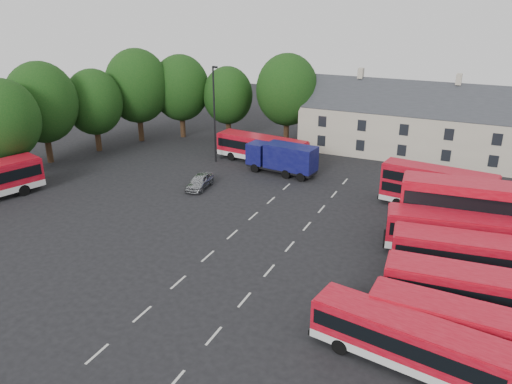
% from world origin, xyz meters
% --- Properties ---
extents(ground, '(140.00, 140.00, 0.00)m').
position_xyz_m(ground, '(0.00, 0.00, 0.00)').
color(ground, black).
rests_on(ground, ground).
extents(lane_markings, '(5.15, 33.80, 0.01)m').
position_xyz_m(lane_markings, '(2.50, 2.00, 0.01)').
color(lane_markings, beige).
rests_on(lane_markings, ground).
extents(treeline, '(29.92, 32.59, 12.01)m').
position_xyz_m(treeline, '(-20.74, 19.36, 6.68)').
color(treeline, black).
rests_on(treeline, ground).
extents(terrace_houses, '(35.70, 7.13, 10.06)m').
position_xyz_m(terrace_houses, '(14.00, 30.00, 3.86)').
color(terrace_houses, beige).
rests_on(terrace_houses, ground).
extents(bus_row_a, '(10.27, 3.89, 2.84)m').
position_xyz_m(bus_row_a, '(15.28, -7.94, 1.70)').
color(bus_row_a, silver).
rests_on(bus_row_a, ground).
extents(bus_row_b, '(10.49, 2.87, 2.94)m').
position_xyz_m(bus_row_b, '(18.06, -5.78, 1.77)').
color(bus_row_b, silver).
rests_on(bus_row_b, ground).
extents(bus_row_c, '(11.38, 3.44, 3.17)m').
position_xyz_m(bus_row_c, '(18.63, -2.05, 1.91)').
color(bus_row_c, silver).
rests_on(bus_row_c, ground).
extents(bus_row_d, '(11.73, 4.01, 3.25)m').
position_xyz_m(bus_row_d, '(18.40, 2.50, 1.95)').
color(bus_row_d, silver).
rests_on(bus_row_d, ground).
extents(bus_row_e, '(11.78, 4.47, 3.25)m').
position_xyz_m(bus_row_e, '(17.33, 6.05, 1.96)').
color(bus_row_e, silver).
rests_on(bus_row_e, ground).
extents(bus_dd_south, '(12.42, 3.92, 5.01)m').
position_xyz_m(bus_dd_south, '(18.19, 8.59, 2.85)').
color(bus_dd_south, silver).
rests_on(bus_dd_south, ground).
extents(bus_dd_north, '(9.96, 3.45, 4.00)m').
position_xyz_m(bus_dd_north, '(14.35, 14.00, 2.28)').
color(bus_dd_north, silver).
rests_on(bus_dd_north, ground).
extents(bus_north, '(11.19, 3.87, 3.10)m').
position_xyz_m(bus_north, '(-5.50, 20.06, 1.86)').
color(bus_north, silver).
rests_on(bus_north, ground).
extents(box_truck, '(7.93, 3.28, 3.37)m').
position_xyz_m(box_truck, '(-1.87, 17.43, 1.89)').
color(box_truck, black).
rests_on(box_truck, ground).
extents(silver_car, '(2.17, 4.37, 1.43)m').
position_xyz_m(silver_car, '(-7.80, 9.96, 0.71)').
color(silver_car, '#989B9F').
rests_on(silver_car, ground).
extents(lamppost, '(0.76, 0.47, 10.96)m').
position_xyz_m(lamppost, '(-10.52, 18.18, 5.85)').
color(lamppost, black).
rests_on(lamppost, ground).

